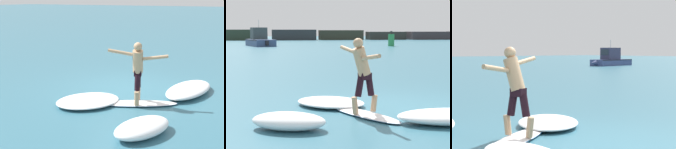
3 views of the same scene
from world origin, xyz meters
The scene contains 5 objects.
ground_plane centered at (0.00, 0.00, 0.00)m, with size 200.00×200.00×0.00m, color #356B7E.
surfboard centered at (-1.25, -0.93, 0.04)m, with size 1.61×2.35×0.21m.
surfer centered at (-1.30, -0.99, 1.09)m, with size 0.82×1.54×1.72m.
fishing_boat_near_jetty centered at (-24.07, 27.83, 0.70)m, with size 2.11×6.55×2.97m.
wave_foam_at_tail centered at (-1.85, 0.28, 0.10)m, with size 2.27×2.16×0.20m.
Camera 3 is at (4.64, -5.04, 1.71)m, focal length 60.00 mm.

